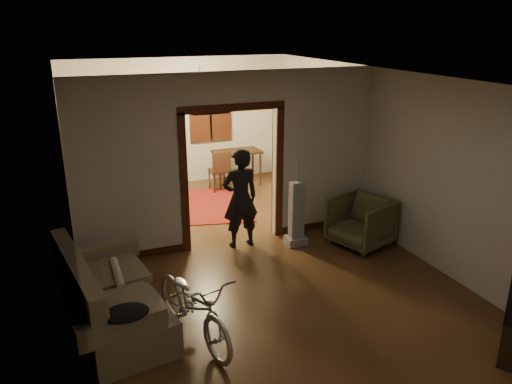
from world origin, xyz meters
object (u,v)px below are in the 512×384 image
locker (119,153)px  desk (237,168)px  sofa (112,290)px  armchair (361,222)px  person (240,198)px  bicycle (193,305)px

locker → desk: bearing=-18.2°
locker → desk: 2.58m
sofa → armchair: size_ratio=2.31×
armchair → desk: 3.87m
sofa → person: person is taller
person → desk: 3.28m
sofa → person: size_ratio=1.25×
bicycle → desk: bearing=51.7°
person → desk: person is taller
bicycle → desk: (2.43, 5.27, -0.05)m
person → sofa: bearing=33.1°
armchair → person: person is taller
armchair → desk: armchair is taller
sofa → bicycle: bearing=-46.4°
sofa → desk: 5.67m
sofa → desk: sofa is taller
sofa → armchair: 4.13m
armchair → desk: size_ratio=0.85×
locker → armchair: bearing=-61.2°
locker → desk: size_ratio=1.68×
armchair → person: 2.01m
sofa → person: 2.73m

